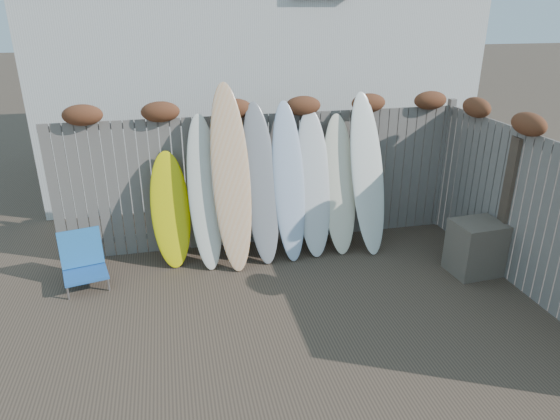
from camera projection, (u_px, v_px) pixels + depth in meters
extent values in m
plane|color=#493A2D|center=(303.00, 330.00, 5.70)|extent=(80.00, 80.00, 0.00)
cube|color=slate|center=(262.00, 180.00, 7.48)|extent=(6.00, 0.10, 2.00)
cube|color=slate|center=(444.00, 164.00, 8.07)|extent=(0.10, 0.10, 2.10)
ellipsoid|color=brown|center=(82.00, 115.00, 6.54)|extent=(0.52, 0.28, 0.28)
ellipsoid|color=brown|center=(160.00, 112.00, 6.74)|extent=(0.52, 0.28, 0.28)
ellipsoid|color=brown|center=(234.00, 109.00, 6.95)|extent=(0.52, 0.28, 0.28)
ellipsoid|color=brown|center=(303.00, 106.00, 7.15)|extent=(0.52, 0.28, 0.28)
ellipsoid|color=brown|center=(368.00, 103.00, 7.35)|extent=(0.52, 0.28, 0.28)
ellipsoid|color=brown|center=(430.00, 100.00, 7.56)|extent=(0.52, 0.28, 0.28)
cube|color=slate|center=(536.00, 220.00, 6.11)|extent=(0.10, 4.40, 2.00)
ellipsoid|color=brown|center=(529.00, 124.00, 6.04)|extent=(0.28, 0.56, 0.28)
ellipsoid|color=brown|center=(477.00, 107.00, 7.03)|extent=(0.28, 0.56, 0.28)
cube|color=silver|center=(248.00, 28.00, 10.52)|extent=(8.00, 5.00, 6.00)
cube|color=#235DB0|center=(86.00, 274.00, 6.47)|extent=(0.62, 0.57, 0.03)
cube|color=#2369AF|center=(81.00, 248.00, 6.59)|extent=(0.56, 0.28, 0.49)
cylinder|color=silver|center=(68.00, 293.00, 6.25)|extent=(0.03, 0.03, 0.20)
cylinder|color=#AEADB5|center=(66.00, 278.00, 6.58)|extent=(0.03, 0.03, 0.20)
cylinder|color=silver|center=(109.00, 284.00, 6.44)|extent=(0.03, 0.03, 0.20)
cylinder|color=#A0A0A7|center=(104.00, 270.00, 6.78)|extent=(0.03, 0.03, 0.20)
cube|color=brown|center=(475.00, 248.00, 6.80)|extent=(0.67, 0.58, 0.74)
cube|color=#392F22|center=(490.00, 193.00, 7.13)|extent=(0.33, 1.24, 1.90)
ellipsoid|color=yellow|center=(171.00, 210.00, 6.95)|extent=(0.56, 0.60, 1.59)
ellipsoid|color=silver|center=(205.00, 193.00, 6.87)|extent=(0.48, 0.75, 2.08)
ellipsoid|color=#E38A6A|center=(231.00, 178.00, 6.81)|extent=(0.56, 0.89, 2.49)
ellipsoid|color=gray|center=(261.00, 184.00, 7.02)|extent=(0.54, 0.81, 2.21)
ellipsoid|color=silver|center=(289.00, 182.00, 7.10)|extent=(0.46, 0.78, 2.21)
ellipsoid|color=silver|center=(313.00, 184.00, 7.23)|extent=(0.53, 0.75, 2.08)
ellipsoid|color=#F8ECCB|center=(339.00, 185.00, 7.32)|extent=(0.51, 0.72, 1.99)
ellipsoid|color=white|center=(368.00, 174.00, 7.28)|extent=(0.59, 0.85, 2.30)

